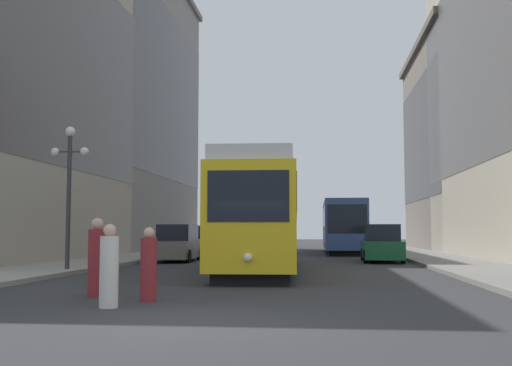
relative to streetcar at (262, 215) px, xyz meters
name	(u,v)px	position (x,y,z in m)	size (l,w,h in m)	color
ground_plane	(194,322)	(0.09, -12.38, -2.10)	(200.00, 200.00, 0.00)	#303033
sidewalk_left	(199,248)	(-7.96, 27.62, -2.03)	(3.45, 120.00, 0.15)	gray
sidewalk_right	(395,249)	(8.15, 27.62, -2.03)	(3.45, 120.00, 0.15)	gray
streetcar	(262,215)	(0.00, 0.00, 0.00)	(3.11, 12.75, 3.89)	black
transit_bus	(343,225)	(3.68, 19.93, -0.15)	(2.68, 13.03, 3.45)	black
parked_car_left_near	(204,242)	(-4.94, 14.16, -1.26)	(2.01, 4.45, 1.82)	black
parked_car_left_mid	(177,244)	(-4.94, 7.37, -1.26)	(1.97, 4.87, 1.82)	black
parked_car_right_far	(382,245)	(5.12, 7.68, -1.26)	(1.97, 4.57, 1.82)	black
pedestrian_crossing_near	(97,260)	(-2.95, -8.83, -1.26)	(0.40, 0.40, 1.80)	maroon
pedestrian_crossing_far	(109,269)	(-1.97, -10.75, -1.34)	(0.37, 0.37, 1.64)	beige
pedestrian_on_sidewalk	(149,267)	(-1.50, -9.63, -1.36)	(0.35, 0.35, 1.58)	maroon
lamp_post_left_near	(69,174)	(-6.84, -1.47, 1.45)	(1.41, 0.36, 5.14)	#333338
building_left_midblock	(79,106)	(-17.49, 24.92, 9.63)	(16.20, 21.41, 22.80)	gray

